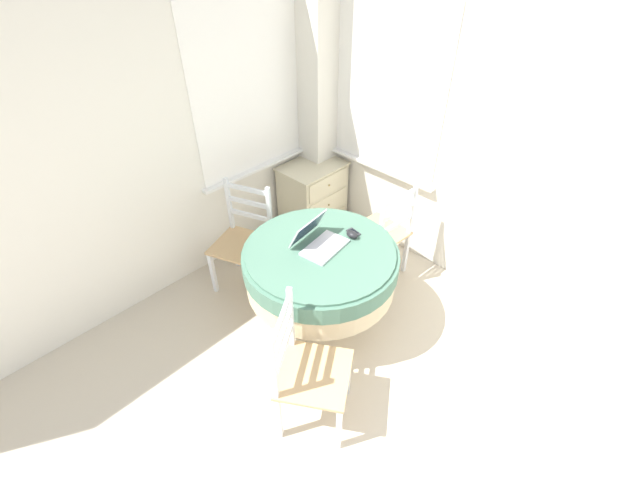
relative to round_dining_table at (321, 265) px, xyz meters
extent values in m
cube|color=white|center=(-0.98, 1.30, 0.67)|extent=(4.50, 0.06, 2.55)
cube|color=white|center=(0.44, 1.26, 0.89)|extent=(1.10, 0.01, 1.42)
cube|color=white|center=(0.44, 1.24, 0.16)|extent=(1.18, 0.07, 0.02)
cube|color=white|center=(1.30, -1.09, 0.67)|extent=(0.06, 4.72, 2.55)
cube|color=white|center=(1.27, 0.44, 0.89)|extent=(0.01, 1.10, 1.42)
cube|color=white|center=(1.24, 0.44, 0.16)|extent=(0.07, 1.18, 0.02)
cube|color=white|center=(1.13, 1.13, 0.67)|extent=(0.28, 0.28, 2.55)
cylinder|color=#4C3D2D|center=(0.00, 0.00, -0.59)|extent=(0.36, 0.36, 0.03)
cylinder|color=#4C3D2D|center=(0.00, 0.00, -0.22)|extent=(0.11, 0.11, 0.70)
cylinder|color=beige|center=(0.00, 0.00, -0.02)|extent=(1.11, 1.11, 0.31)
cylinder|color=#4C7560|center=(0.00, 0.00, 0.06)|extent=(1.14, 1.14, 0.14)
cylinder|color=#4C7560|center=(0.00, 0.00, 0.14)|extent=(1.08, 1.08, 0.02)
cube|color=silver|center=(0.03, -0.01, 0.16)|extent=(0.37, 0.25, 0.02)
cube|color=silver|center=(0.03, 0.01, 0.17)|extent=(0.32, 0.16, 0.00)
cube|color=silver|center=(0.01, 0.14, 0.26)|extent=(0.35, 0.14, 0.19)
cube|color=#192338|center=(0.01, 0.13, 0.26)|extent=(0.32, 0.12, 0.17)
ellipsoid|color=black|center=(0.27, -0.07, 0.17)|extent=(0.06, 0.10, 0.05)
cube|color=#2D2D33|center=(0.32, -0.04, 0.15)|extent=(0.07, 0.11, 0.01)
cube|color=black|center=(0.32, -0.04, 0.16)|extent=(0.06, 0.08, 0.00)
cube|color=tan|center=(-0.14, 0.80, -0.17)|extent=(0.56, 0.56, 0.02)
cube|color=silver|center=(-0.38, 0.91, -0.39)|extent=(0.04, 0.04, 0.42)
cube|color=silver|center=(-0.24, 0.55, -0.39)|extent=(0.04, 0.04, 0.42)
cube|color=silver|center=(-0.04, 1.05, -0.39)|extent=(0.04, 0.04, 0.42)
cube|color=silver|center=(0.11, 0.68, -0.39)|extent=(0.04, 0.04, 0.42)
cube|color=silver|center=(-0.04, 1.05, 0.09)|extent=(0.04, 0.04, 0.49)
cube|color=silver|center=(0.11, 0.68, 0.09)|extent=(0.04, 0.04, 0.49)
cube|color=silver|center=(0.04, 0.87, 0.27)|extent=(0.16, 0.37, 0.04)
cube|color=silver|center=(0.04, 0.87, 0.14)|extent=(0.16, 0.37, 0.04)
cube|color=silver|center=(0.04, 0.87, 0.02)|extent=(0.16, 0.37, 0.04)
cube|color=tan|center=(0.81, 0.08, -0.17)|extent=(0.47, 0.46, 0.02)
cube|color=silver|center=(1.01, 0.25, -0.39)|extent=(0.04, 0.04, 0.42)
cube|color=silver|center=(0.63, 0.28, -0.39)|extent=(0.04, 0.04, 0.42)
cube|color=silver|center=(0.98, -0.13, -0.39)|extent=(0.04, 0.04, 0.42)
cube|color=silver|center=(0.60, -0.10, -0.39)|extent=(0.04, 0.04, 0.42)
cube|color=silver|center=(0.98, -0.13, 0.09)|extent=(0.03, 0.03, 0.49)
cube|color=silver|center=(0.60, -0.10, 0.09)|extent=(0.03, 0.03, 0.49)
cube|color=silver|center=(0.79, -0.11, 0.27)|extent=(0.39, 0.05, 0.04)
cube|color=silver|center=(0.79, -0.11, 0.14)|extent=(0.39, 0.05, 0.04)
cube|color=silver|center=(0.79, -0.11, 0.02)|extent=(0.39, 0.05, 0.04)
cube|color=tan|center=(-0.61, -0.53, -0.17)|extent=(0.60, 0.60, 0.02)
cube|color=silver|center=(-0.67, -0.80, -0.39)|extent=(0.05, 0.05, 0.42)
cube|color=silver|center=(-0.34, -0.59, -0.39)|extent=(0.05, 0.05, 0.42)
cube|color=silver|center=(-0.87, -0.48, -0.39)|extent=(0.05, 0.05, 0.42)
cube|color=silver|center=(-0.55, -0.27, -0.39)|extent=(0.05, 0.05, 0.42)
cube|color=silver|center=(-0.87, -0.48, 0.09)|extent=(0.04, 0.04, 0.49)
cube|color=silver|center=(-0.55, -0.27, 0.09)|extent=(0.04, 0.04, 0.49)
cube|color=silver|center=(-0.71, -0.38, 0.27)|extent=(0.34, 0.23, 0.04)
cube|color=silver|center=(-0.71, -0.38, 0.14)|extent=(0.34, 0.23, 0.04)
cube|color=silver|center=(-0.71, -0.38, 0.02)|extent=(0.34, 0.23, 0.04)
cube|color=beige|center=(0.94, 1.01, -0.27)|extent=(0.59, 0.43, 0.67)
cube|color=beige|center=(0.94, 1.01, 0.08)|extent=(0.62, 0.46, 0.02)
cube|color=beige|center=(0.94, 0.79, -0.04)|extent=(0.52, 0.01, 0.19)
sphere|color=olive|center=(0.94, 0.78, -0.04)|extent=(0.02, 0.02, 0.02)
cube|color=beige|center=(0.94, 0.79, -0.27)|extent=(0.52, 0.01, 0.19)
sphere|color=olive|center=(0.94, 0.78, -0.27)|extent=(0.02, 0.02, 0.02)
cube|color=beige|center=(0.94, 0.79, -0.49)|extent=(0.52, 0.01, 0.19)
sphere|color=olive|center=(0.94, 0.78, -0.49)|extent=(0.02, 0.02, 0.02)
camera|label=1|loc=(-1.70, -1.64, 2.07)|focal=24.00mm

